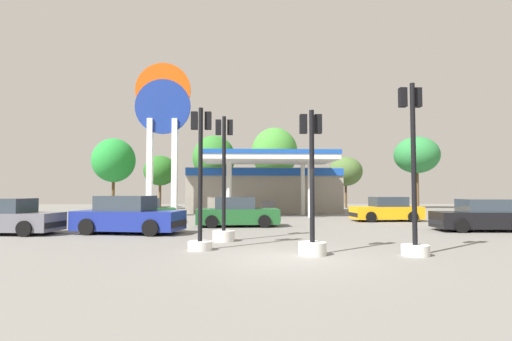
{
  "coord_description": "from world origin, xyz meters",
  "views": [
    {
      "loc": [
        -1.38,
        -11.23,
        1.86
      ],
      "look_at": [
        -0.24,
        16.33,
        3.23
      ],
      "focal_mm": 28.54,
      "sensor_mm": 36.0,
      "label": 1
    }
  ],
  "objects_px": {
    "car_3": "(129,216)",
    "tree_4": "(346,171)",
    "tree_3": "(275,153)",
    "tree_5": "(417,155)",
    "tree_2": "(214,158)",
    "traffic_signal_1": "(200,198)",
    "car_5": "(481,217)",
    "tree_0": "(114,160)",
    "car_4": "(140,212)",
    "car_0": "(237,213)",
    "car_2": "(7,218)",
    "traffic_signal_3": "(224,205)",
    "traffic_signal_2": "(414,197)",
    "traffic_signal_0": "(312,212)",
    "station_pole_sign": "(163,119)",
    "tree_1": "(160,171)",
    "car_1": "(386,210)"
  },
  "relations": [
    {
      "from": "car_3",
      "to": "tree_4",
      "type": "bearing_deg",
      "value": 57.48
    },
    {
      "from": "tree_3",
      "to": "tree_5",
      "type": "height_order",
      "value": "tree_3"
    },
    {
      "from": "tree_2",
      "to": "tree_5",
      "type": "bearing_deg",
      "value": -2.02
    },
    {
      "from": "tree_5",
      "to": "traffic_signal_1",
      "type": "bearing_deg",
      "value": -124.58
    },
    {
      "from": "car_5",
      "to": "tree_0",
      "type": "distance_m",
      "value": 35.05
    },
    {
      "from": "car_4",
      "to": "tree_0",
      "type": "relative_size",
      "value": 0.58
    },
    {
      "from": "car_0",
      "to": "car_4",
      "type": "xyz_separation_m",
      "value": [
        -5.6,
        2.56,
        -0.04
      ]
    },
    {
      "from": "car_5",
      "to": "car_2",
      "type": "bearing_deg",
      "value": -178.63
    },
    {
      "from": "traffic_signal_1",
      "to": "tree_3",
      "type": "bearing_deg",
      "value": 80.27
    },
    {
      "from": "traffic_signal_3",
      "to": "tree_4",
      "type": "bearing_deg",
      "value": 66.97
    },
    {
      "from": "traffic_signal_2",
      "to": "tree_3",
      "type": "distance_m",
      "value": 29.65
    },
    {
      "from": "car_2",
      "to": "tree_4",
      "type": "distance_m",
      "value": 33.69
    },
    {
      "from": "tree_4",
      "to": "car_5",
      "type": "bearing_deg",
      "value": -90.95
    },
    {
      "from": "car_0",
      "to": "traffic_signal_0",
      "type": "height_order",
      "value": "traffic_signal_0"
    },
    {
      "from": "station_pole_sign",
      "to": "car_0",
      "type": "xyz_separation_m",
      "value": [
        5.59,
        -9.03,
        -6.52
      ]
    },
    {
      "from": "traffic_signal_2",
      "to": "traffic_signal_1",
      "type": "bearing_deg",
      "value": 167.8
    },
    {
      "from": "car_4",
      "to": "traffic_signal_0",
      "type": "distance_m",
      "value": 14.31
    },
    {
      "from": "car_2",
      "to": "traffic_signal_2",
      "type": "distance_m",
      "value": 16.24
    },
    {
      "from": "tree_2",
      "to": "tree_4",
      "type": "distance_m",
      "value": 14.32
    },
    {
      "from": "car_3",
      "to": "traffic_signal_3",
      "type": "relative_size",
      "value": 1.05
    },
    {
      "from": "car_0",
      "to": "tree_3",
      "type": "xyz_separation_m",
      "value": [
        3.67,
        19.7,
        5.01
      ]
    },
    {
      "from": "car_2",
      "to": "traffic_signal_0",
      "type": "xyz_separation_m",
      "value": [
        12.02,
        -6.05,
        0.56
      ]
    },
    {
      "from": "traffic_signal_0",
      "to": "tree_4",
      "type": "xyz_separation_m",
      "value": [
        9.43,
        31.83,
        2.69
      ]
    },
    {
      "from": "station_pole_sign",
      "to": "tree_4",
      "type": "bearing_deg",
      "value": 37.83
    },
    {
      "from": "tree_3",
      "to": "car_0",
      "type": "bearing_deg",
      "value": -100.56
    },
    {
      "from": "car_5",
      "to": "traffic_signal_0",
      "type": "relative_size",
      "value": 0.99
    },
    {
      "from": "station_pole_sign",
      "to": "tree_0",
      "type": "distance_m",
      "value": 15.14
    },
    {
      "from": "tree_0",
      "to": "tree_1",
      "type": "xyz_separation_m",
      "value": [
        5.21,
        -1.79,
        -1.17
      ]
    },
    {
      "from": "car_0",
      "to": "tree_4",
      "type": "height_order",
      "value": "tree_4"
    },
    {
      "from": "traffic_signal_1",
      "to": "traffic_signal_3",
      "type": "height_order",
      "value": "traffic_signal_3"
    },
    {
      "from": "station_pole_sign",
      "to": "car_2",
      "type": "xyz_separation_m",
      "value": [
        -4.2,
        -12.39,
        -6.52
      ]
    },
    {
      "from": "traffic_signal_1",
      "to": "traffic_signal_3",
      "type": "relative_size",
      "value": 0.97
    },
    {
      "from": "car_0",
      "to": "traffic_signal_0",
      "type": "relative_size",
      "value": 1.02
    },
    {
      "from": "car_1",
      "to": "tree_1",
      "type": "relative_size",
      "value": 0.78
    },
    {
      "from": "car_3",
      "to": "traffic_signal_0",
      "type": "distance_m",
      "value": 9.3
    },
    {
      "from": "tree_2",
      "to": "tree_5",
      "type": "height_order",
      "value": "tree_2"
    },
    {
      "from": "traffic_signal_1",
      "to": "traffic_signal_2",
      "type": "distance_m",
      "value": 6.42
    },
    {
      "from": "car_0",
      "to": "tree_5",
      "type": "bearing_deg",
      "value": 47.56
    },
    {
      "from": "car_0",
      "to": "tree_2",
      "type": "relative_size",
      "value": 0.57
    },
    {
      "from": "car_5",
      "to": "tree_3",
      "type": "xyz_separation_m",
      "value": [
        -7.56,
        22.55,
        5.04
      ]
    },
    {
      "from": "car_1",
      "to": "car_5",
      "type": "height_order",
      "value": "car_1"
    },
    {
      "from": "car_2",
      "to": "tree_0",
      "type": "relative_size",
      "value": 0.6
    },
    {
      "from": "car_3",
      "to": "traffic_signal_2",
      "type": "height_order",
      "value": "traffic_signal_2"
    },
    {
      "from": "car_4",
      "to": "traffic_signal_2",
      "type": "distance_m",
      "value": 16.29
    },
    {
      "from": "car_2",
      "to": "car_3",
      "type": "relative_size",
      "value": 0.91
    },
    {
      "from": "car_1",
      "to": "car_4",
      "type": "relative_size",
      "value": 0.99
    },
    {
      "from": "tree_0",
      "to": "car_4",
      "type": "bearing_deg",
      "value": -68.89
    },
    {
      "from": "car_1",
      "to": "traffic_signal_1",
      "type": "bearing_deg",
      "value": -131.38
    },
    {
      "from": "car_5",
      "to": "traffic_signal_3",
      "type": "distance_m",
      "value": 12.16
    },
    {
      "from": "tree_2",
      "to": "tree_4",
      "type": "bearing_deg",
      "value": 5.2
    }
  ]
}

